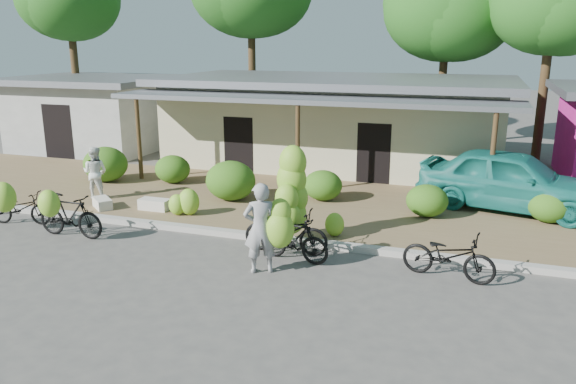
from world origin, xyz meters
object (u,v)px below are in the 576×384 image
(bike_center, at_px, (289,211))
(bike_far_left, at_px, (17,206))
(tree_center_right, at_px, (443,8))
(bike_right, at_px, (289,235))
(bike_far_right, at_px, (449,255))
(tree_near_right, at_px, (548,3))
(teal_van, at_px, (511,180))
(sack_near, at_px, (155,204))
(bystander, at_px, (95,172))
(vendor, at_px, (261,228))
(sack_far, at_px, (102,203))
(bike_left, at_px, (68,214))

(bike_center, bearing_deg, bike_far_left, 93.22)
(tree_center_right, distance_m, bike_right, 16.82)
(bike_center, xyz_separation_m, bike_far_right, (3.59, -0.57, -0.42))
(bike_far_right, bearing_deg, bike_right, 105.61)
(tree_near_right, bearing_deg, teal_van, -97.87)
(bike_far_right, xyz_separation_m, sack_near, (-8.01, 1.96, -0.22))
(bike_far_left, xyz_separation_m, bike_center, (7.22, 0.67, 0.37))
(tree_near_right, bearing_deg, bike_far_right, -100.53)
(bike_far_right, height_order, bystander, bystander)
(vendor, distance_m, teal_van, 7.88)
(bike_far_left, xyz_separation_m, sack_far, (1.32, 1.73, -0.29))
(bike_right, bearing_deg, bike_far_right, -75.10)
(bike_left, bearing_deg, bystander, 25.27)
(bike_far_right, relative_size, vendor, 1.02)
(teal_van, bearing_deg, bike_right, 152.46)
(sack_near, height_order, bystander, bystander)
(bike_center, height_order, vendor, bike_center)
(teal_van, bearing_deg, vendor, 152.92)
(tree_near_right, distance_m, sack_far, 17.86)
(bike_far_left, relative_size, bystander, 1.11)
(tree_center_right, relative_size, bike_left, 4.49)
(sack_near, distance_m, bystander, 2.43)
(tree_near_right, distance_m, vendor, 16.51)
(tree_near_right, relative_size, bike_far_right, 4.00)
(bike_center, xyz_separation_m, teal_van, (4.95, 4.56, 0.05))
(sack_far, relative_size, teal_van, 0.15)
(tree_near_right, distance_m, bike_left, 18.86)
(tree_center_right, xyz_separation_m, bike_left, (-7.43, -15.98, -5.45))
(sack_far, distance_m, bystander, 1.34)
(bike_left, relative_size, sack_near, 2.14)
(bike_far_left, xyz_separation_m, bike_far_right, (10.81, 0.10, -0.05))
(bike_far_right, xyz_separation_m, bystander, (-10.31, 2.48, 0.40))
(bike_left, bearing_deg, bike_right, -88.45)
(tree_near_right, height_order, bystander, tree_near_right)
(bike_far_left, bearing_deg, tree_center_right, -43.82)
(bike_right, xyz_separation_m, teal_van, (4.65, 5.44, 0.29))
(tree_near_right, xyz_separation_m, vendor, (-6.23, -14.42, -5.10))
(bike_far_left, xyz_separation_m, bike_left, (1.89, -0.36, 0.06))
(vendor, bearing_deg, bike_center, -121.38)
(tree_center_right, relative_size, tree_near_right, 1.04)
(bike_center, xyz_separation_m, vendor, (-0.12, -1.47, 0.04))
(bike_far_right, bearing_deg, bike_center, 91.18)
(vendor, relative_size, bystander, 1.24)
(tree_near_right, relative_size, sack_far, 10.46)
(sack_far, relative_size, vendor, 0.39)
(bike_far_right, distance_m, bystander, 10.61)
(teal_van, bearing_deg, sack_near, 121.67)
(tree_center_right, height_order, tree_near_right, tree_center_right)
(tree_near_right, bearing_deg, bystander, -139.26)
(vendor, bearing_deg, bike_left, -31.50)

